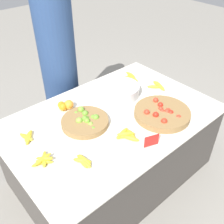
% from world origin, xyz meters
% --- Properties ---
extents(ground_plane, '(12.00, 12.00, 0.00)m').
position_xyz_m(ground_plane, '(0.00, 0.00, 0.00)').
color(ground_plane, gray).
extents(market_table, '(1.73, 1.14, 0.68)m').
position_xyz_m(market_table, '(0.00, 0.00, 0.34)').
color(market_table, '#4C4742').
rests_on(market_table, ground_plane).
extents(lime_bowl, '(0.37, 0.37, 0.08)m').
position_xyz_m(lime_bowl, '(-0.22, 0.07, 0.71)').
color(lime_bowl, olive).
rests_on(lime_bowl, market_table).
extents(tomato_basket, '(0.46, 0.46, 0.09)m').
position_xyz_m(tomato_basket, '(0.32, -0.26, 0.71)').
color(tomato_basket, olive).
rests_on(tomato_basket, market_table).
extents(orange_pile, '(0.13, 0.12, 0.08)m').
position_xyz_m(orange_pile, '(-0.22, 0.34, 0.72)').
color(orange_pile, orange).
rests_on(orange_pile, market_table).
extents(metal_bowl, '(0.34, 0.34, 0.10)m').
position_xyz_m(metal_bowl, '(0.28, 0.19, 0.73)').
color(metal_bowl, silver).
rests_on(metal_bowl, market_table).
extents(price_sign, '(0.11, 0.04, 0.10)m').
position_xyz_m(price_sign, '(-0.01, -0.44, 0.73)').
color(price_sign, red).
rests_on(price_sign, market_table).
extents(banana_bunch_front_right, '(0.15, 0.20, 0.05)m').
position_xyz_m(banana_bunch_front_right, '(0.54, 0.33, 0.70)').
color(banana_bunch_front_right, yellow).
rests_on(banana_bunch_front_right, market_table).
extents(banana_bunch_middle_left, '(0.12, 0.16, 0.03)m').
position_xyz_m(banana_bunch_middle_left, '(-0.64, 0.21, 0.69)').
color(banana_bunch_middle_left, yellow).
rests_on(banana_bunch_middle_left, market_table).
extents(banana_bunch_front_left, '(0.10, 0.15, 0.03)m').
position_xyz_m(banana_bunch_front_left, '(-0.47, -0.25, 0.69)').
color(banana_bunch_front_left, yellow).
rests_on(banana_bunch_front_left, market_table).
extents(banana_bunch_back_center, '(0.15, 0.18, 0.04)m').
position_xyz_m(banana_bunch_back_center, '(0.64, 0.06, 0.70)').
color(banana_bunch_back_center, yellow).
rests_on(banana_bunch_back_center, market_table).
extents(banana_bunch_middle_right, '(0.15, 0.16, 0.05)m').
position_xyz_m(banana_bunch_middle_right, '(-0.08, -0.26, 0.70)').
color(banana_bunch_middle_right, yellow).
rests_on(banana_bunch_middle_right, market_table).
extents(banana_bunch_front_center, '(0.16, 0.14, 0.05)m').
position_xyz_m(banana_bunch_front_center, '(-0.67, -0.07, 0.70)').
color(banana_bunch_front_center, yellow).
rests_on(banana_bunch_front_center, market_table).
extents(vendor_person, '(0.36, 0.36, 1.67)m').
position_xyz_m(vendor_person, '(0.05, 0.87, 0.77)').
color(vendor_person, navy).
rests_on(vendor_person, ground_plane).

